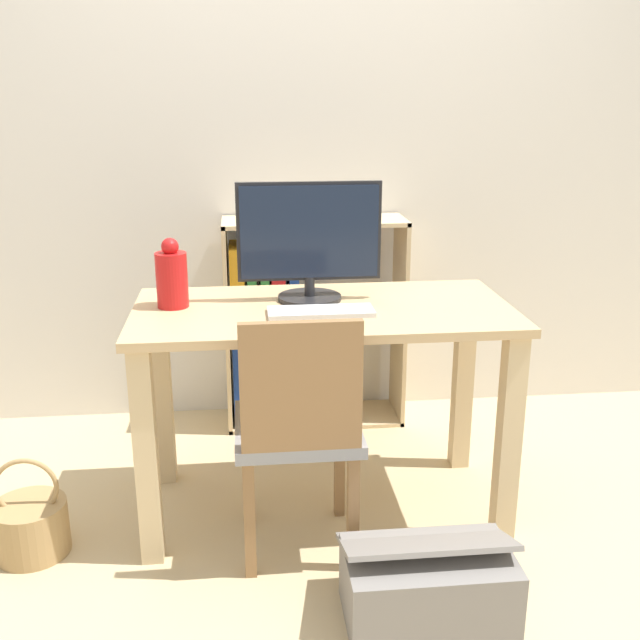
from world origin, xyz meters
TOP-DOWN VIEW (x-y plane):
  - ground_plane at (0.00, 0.00)m, footprint 10.00×10.00m
  - wall_back at (0.00, 0.94)m, footprint 8.00×0.05m
  - desk at (0.00, 0.00)m, footprint 1.29×0.64m
  - monitor at (-0.04, 0.10)m, footprint 0.50×0.22m
  - keyboard at (-0.02, -0.08)m, footprint 0.35×0.13m
  - vase at (-0.51, 0.06)m, footprint 0.11×0.11m
  - chair at (-0.11, -0.28)m, footprint 0.40×0.40m
  - bookshelf at (-0.11, 0.77)m, footprint 0.80×0.28m
  - basket at (-0.99, -0.18)m, footprint 0.24×0.24m
  - storage_box at (0.24, -0.63)m, footprint 0.49×0.33m

SIDE VIEW (x-z plane):
  - ground_plane at x=0.00m, z-range 0.00..0.00m
  - basket at x=-0.99m, z-range -0.07..0.27m
  - storage_box at x=0.24m, z-range -0.02..0.25m
  - bookshelf at x=-0.11m, z-range -0.03..0.91m
  - chair at x=-0.11m, z-range 0.04..0.89m
  - desk at x=0.00m, z-range 0.23..0.99m
  - keyboard at x=-0.02m, z-range 0.77..0.78m
  - vase at x=-0.51m, z-range 0.75..0.99m
  - monitor at x=-0.04m, z-range 0.78..1.19m
  - wall_back at x=0.00m, z-range 0.00..2.60m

